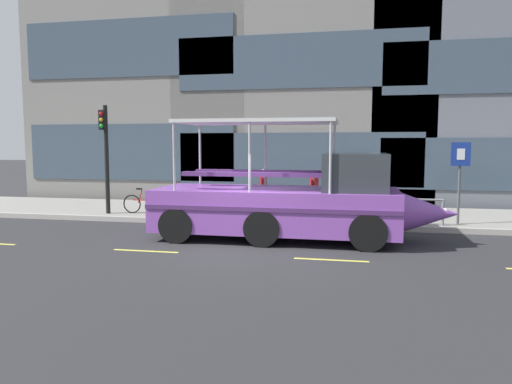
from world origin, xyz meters
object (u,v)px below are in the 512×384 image
(pedestrian_near_bow, at_px, (374,189))
(pedestrian_mid_left, at_px, (314,189))
(traffic_light_pole, at_px, (105,148))
(duck_tour_boat, at_px, (292,202))
(parking_sign, at_px, (460,169))
(leaned_bicycle, at_px, (145,204))
(pedestrian_mid_right, at_px, (263,187))

(pedestrian_near_bow, distance_m, pedestrian_mid_left, 2.10)
(traffic_light_pole, xyz_separation_m, duck_tour_boat, (7.32, -2.55, -1.52))
(traffic_light_pole, distance_m, duck_tour_boat, 7.90)
(parking_sign, height_order, leaned_bicycle, parking_sign)
(traffic_light_pole, xyz_separation_m, parking_sign, (12.43, 0.16, -0.64))
(traffic_light_pole, bearing_deg, parking_sign, 0.73)
(pedestrian_mid_right, bearing_deg, parking_sign, -6.94)
(parking_sign, distance_m, leaned_bicycle, 11.13)
(duck_tour_boat, xyz_separation_m, pedestrian_mid_left, (0.37, 3.16, 0.09))
(parking_sign, height_order, pedestrian_mid_right, parking_sign)
(pedestrian_near_bow, relative_size, pedestrian_mid_right, 1.01)
(parking_sign, relative_size, pedestrian_mid_left, 1.58)
(leaned_bicycle, height_order, pedestrian_near_bow, pedestrian_near_bow)
(leaned_bicycle, height_order, pedestrian_mid_left, pedestrian_mid_left)
(pedestrian_near_bow, bearing_deg, duck_tour_boat, -124.94)
(pedestrian_mid_right, bearing_deg, traffic_light_pole, -170.52)
(pedestrian_near_bow, height_order, pedestrian_mid_left, pedestrian_near_bow)
(pedestrian_mid_left, height_order, pedestrian_mid_right, pedestrian_mid_right)
(leaned_bicycle, distance_m, pedestrian_mid_right, 4.49)
(duck_tour_boat, xyz_separation_m, pedestrian_mid_right, (-1.53, 3.51, 0.10))
(traffic_light_pole, relative_size, pedestrian_mid_left, 2.39)
(leaned_bicycle, bearing_deg, parking_sign, -0.60)
(duck_tour_boat, bearing_deg, traffic_light_pole, 160.81)
(pedestrian_near_bow, bearing_deg, pedestrian_mid_left, -170.72)
(leaned_bicycle, distance_m, duck_tour_boat, 6.59)
(leaned_bicycle, distance_m, pedestrian_near_bow, 8.42)
(traffic_light_pole, height_order, leaned_bicycle, traffic_light_pole)
(traffic_light_pole, xyz_separation_m, pedestrian_mid_right, (5.78, 0.97, -1.43))
(leaned_bicycle, xyz_separation_m, pedestrian_mid_left, (6.30, 0.34, 0.64))
(traffic_light_pole, height_order, parking_sign, traffic_light_pole)
(traffic_light_pole, relative_size, leaned_bicycle, 2.31)
(duck_tour_boat, relative_size, pedestrian_near_bow, 5.17)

